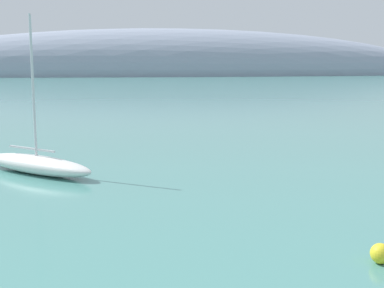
# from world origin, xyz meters

# --- Properties ---
(distant_ridge) EXTENTS (264.91, 50.23, 41.91)m
(distant_ridge) POSITION_xyz_m (26.63, 233.79, 0.00)
(distant_ridge) COLOR #8E99AD
(distant_ridge) RESTS_ON ground
(sailboat_white_mid_mooring) EXTENTS (7.09, 6.76, 8.66)m
(sailboat_white_mid_mooring) POSITION_xyz_m (-9.14, 27.77, 0.55)
(sailboat_white_mid_mooring) COLOR white
(sailboat_white_mid_mooring) RESTS_ON water
(mooring_buoy_yellow) EXTENTS (0.64, 0.64, 0.64)m
(mooring_buoy_yellow) POSITION_xyz_m (2.81, 12.55, 0.32)
(mooring_buoy_yellow) COLOR yellow
(mooring_buoy_yellow) RESTS_ON water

